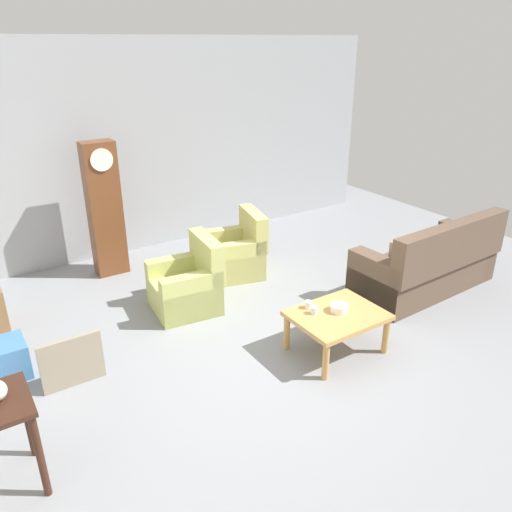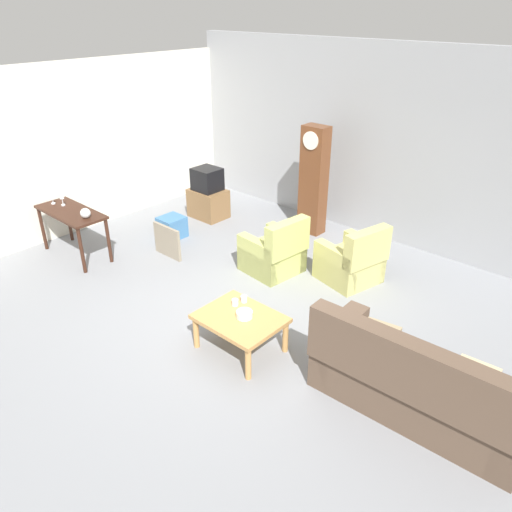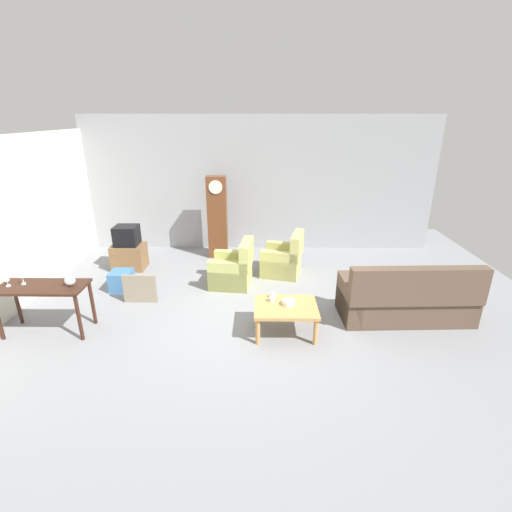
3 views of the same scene
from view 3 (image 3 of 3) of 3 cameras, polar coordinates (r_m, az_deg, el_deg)
ground_plane at (r=6.30m, az=0.44°, el=-9.48°), size 10.40×10.40×0.00m
garage_door_wall at (r=9.17m, az=0.57°, el=10.95°), size 8.40×0.16×3.20m
pegboard_wall_left at (r=7.41m, az=-34.13°, el=3.61°), size 0.12×6.40×2.88m
couch_floral at (r=6.59m, az=22.12°, el=-6.26°), size 2.13×0.96×1.04m
armchair_olive_near at (r=7.35m, az=-3.53°, el=-2.21°), size 0.87×0.84×0.92m
armchair_olive_far at (r=7.85m, az=4.27°, el=-0.68°), size 0.95×0.92×0.92m
coffee_table_wood at (r=5.76m, az=4.57°, el=-8.19°), size 0.96×0.76×0.46m
console_table_dark at (r=6.50m, az=-29.88°, el=-4.89°), size 1.30×0.56×0.78m
grandfather_clock at (r=8.68m, az=-5.94°, el=5.92°), size 0.44×0.30×1.90m
tv_stand_cabinet at (r=8.59m, az=-18.85°, el=-0.08°), size 0.68×0.52×0.55m
tv_crt at (r=8.44m, az=-19.23°, el=2.99°), size 0.48×0.44×0.42m
framed_picture_leaning at (r=7.00m, az=-17.38°, el=-4.82°), size 0.60×0.05×0.53m
storage_box_blue at (r=7.64m, az=-19.91°, el=-3.54°), size 0.40×0.41×0.37m
glass_dome_cloche at (r=6.22m, az=-26.64°, el=-3.40°), size 0.16×0.16×0.16m
cup_white_porcelain at (r=5.93m, az=2.64°, el=-6.05°), size 0.08×0.08×0.08m
cup_blue_rimmed at (r=5.81m, az=2.42°, el=-6.62°), size 0.08×0.08×0.08m
bowl_white_stacked at (r=5.73m, az=5.02°, el=-7.13°), size 0.19×0.19×0.08m
wine_glass_tall at (r=6.65m, az=-33.91°, el=-2.99°), size 0.07×0.07×0.17m
wine_glass_mid at (r=6.59m, az=-32.28°, el=-2.57°), size 0.07×0.07×0.22m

